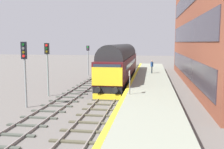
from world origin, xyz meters
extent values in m
plane|color=#635E5A|center=(0.00, 0.00, 0.00)|extent=(140.00, 140.00, 0.00)
cube|color=gray|center=(-0.72, 0.00, 0.07)|extent=(0.07, 60.00, 0.15)
cube|color=gray|center=(0.72, 0.00, 0.07)|extent=(0.07, 60.00, 0.15)
cube|color=#4B4837|center=(0.00, -13.85, 0.04)|extent=(2.50, 0.26, 0.09)
cube|color=#4B4837|center=(0.00, -12.31, 0.04)|extent=(2.50, 0.26, 0.09)
cube|color=#4B4837|center=(0.00, -10.77, 0.04)|extent=(2.50, 0.26, 0.09)
cube|color=#4B4837|center=(0.00, -9.23, 0.04)|extent=(2.50, 0.26, 0.09)
cube|color=#4B4837|center=(0.00, -7.69, 0.04)|extent=(2.50, 0.26, 0.09)
cube|color=#4B4837|center=(0.00, -6.15, 0.04)|extent=(2.50, 0.26, 0.09)
cube|color=#4B4837|center=(0.00, -4.62, 0.04)|extent=(2.50, 0.26, 0.09)
cube|color=#4B4837|center=(0.00, -3.08, 0.04)|extent=(2.50, 0.26, 0.09)
cube|color=#4B4837|center=(0.00, -1.54, 0.04)|extent=(2.50, 0.26, 0.09)
cube|color=#4B4837|center=(0.00, 0.00, 0.04)|extent=(2.50, 0.26, 0.09)
cube|color=#4B4837|center=(0.00, 1.54, 0.04)|extent=(2.50, 0.26, 0.09)
cube|color=#4B4837|center=(0.00, 3.08, 0.04)|extent=(2.50, 0.26, 0.09)
cube|color=#4B4837|center=(0.00, 4.62, 0.04)|extent=(2.50, 0.26, 0.09)
cube|color=#4B4837|center=(0.00, 6.15, 0.04)|extent=(2.50, 0.26, 0.09)
cube|color=#4B4837|center=(0.00, 7.69, 0.04)|extent=(2.50, 0.26, 0.09)
cube|color=#4B4837|center=(0.00, 9.23, 0.04)|extent=(2.50, 0.26, 0.09)
cube|color=#4B4837|center=(0.00, 10.77, 0.04)|extent=(2.50, 0.26, 0.09)
cube|color=#4B4837|center=(0.00, 12.31, 0.04)|extent=(2.50, 0.26, 0.09)
cube|color=#4B4837|center=(0.00, 13.85, 0.04)|extent=(2.50, 0.26, 0.09)
cube|color=#4B4837|center=(0.00, 15.38, 0.04)|extent=(2.50, 0.26, 0.09)
cube|color=#4B4837|center=(0.00, 16.92, 0.04)|extent=(2.50, 0.26, 0.09)
cube|color=#4B4837|center=(0.00, 18.46, 0.04)|extent=(2.50, 0.26, 0.09)
cube|color=#4B4837|center=(0.00, 20.00, 0.04)|extent=(2.50, 0.26, 0.09)
cube|color=#4B4837|center=(0.00, 21.54, 0.04)|extent=(2.50, 0.26, 0.09)
cube|color=#4B4837|center=(0.00, 23.08, 0.04)|extent=(2.50, 0.26, 0.09)
cube|color=#4B4837|center=(0.00, 24.62, 0.04)|extent=(2.50, 0.26, 0.09)
cube|color=#4B4837|center=(0.00, 26.15, 0.04)|extent=(2.50, 0.26, 0.09)
cube|color=#4B4837|center=(0.00, 27.69, 0.04)|extent=(2.50, 0.26, 0.09)
cube|color=#4B4837|center=(0.00, 29.23, 0.04)|extent=(2.50, 0.26, 0.09)
cube|color=gray|center=(-4.19, 0.00, 0.07)|extent=(0.07, 60.00, 0.15)
cube|color=gray|center=(-2.75, 0.00, 0.07)|extent=(0.07, 60.00, 0.15)
cube|color=#434940|center=(-3.47, -13.42, 0.04)|extent=(2.50, 0.26, 0.09)
cube|color=#434940|center=(-3.47, -11.84, 0.04)|extent=(2.50, 0.26, 0.09)
cube|color=#434940|center=(-3.47, -10.26, 0.04)|extent=(2.50, 0.26, 0.09)
cube|color=#434940|center=(-3.47, -8.68, 0.04)|extent=(2.50, 0.26, 0.09)
cube|color=#434940|center=(-3.47, -7.11, 0.04)|extent=(2.50, 0.26, 0.09)
cube|color=#434940|center=(-3.47, -5.53, 0.04)|extent=(2.50, 0.26, 0.09)
cube|color=#434940|center=(-3.47, -3.95, 0.04)|extent=(2.50, 0.26, 0.09)
cube|color=#434940|center=(-3.47, -2.37, 0.04)|extent=(2.50, 0.26, 0.09)
cube|color=#434940|center=(-3.47, -0.79, 0.04)|extent=(2.50, 0.26, 0.09)
cube|color=#434940|center=(-3.47, 0.79, 0.04)|extent=(2.50, 0.26, 0.09)
cube|color=#434940|center=(-3.47, 2.37, 0.04)|extent=(2.50, 0.26, 0.09)
cube|color=#434940|center=(-3.47, 3.95, 0.04)|extent=(2.50, 0.26, 0.09)
cube|color=#434940|center=(-3.47, 5.53, 0.04)|extent=(2.50, 0.26, 0.09)
cube|color=#434940|center=(-3.47, 7.11, 0.04)|extent=(2.50, 0.26, 0.09)
cube|color=#434940|center=(-3.47, 8.68, 0.04)|extent=(2.50, 0.26, 0.09)
cube|color=#434940|center=(-3.47, 10.26, 0.04)|extent=(2.50, 0.26, 0.09)
cube|color=#434940|center=(-3.47, 11.84, 0.04)|extent=(2.50, 0.26, 0.09)
cube|color=#434940|center=(-3.47, 13.42, 0.04)|extent=(2.50, 0.26, 0.09)
cube|color=#434940|center=(-3.47, 15.00, 0.04)|extent=(2.50, 0.26, 0.09)
cube|color=#434940|center=(-3.47, 16.58, 0.04)|extent=(2.50, 0.26, 0.09)
cube|color=#434940|center=(-3.47, 18.16, 0.04)|extent=(2.50, 0.26, 0.09)
cube|color=#434940|center=(-3.47, 19.74, 0.04)|extent=(2.50, 0.26, 0.09)
cube|color=#434940|center=(-3.47, 21.32, 0.04)|extent=(2.50, 0.26, 0.09)
cube|color=#434940|center=(-3.47, 22.89, 0.04)|extent=(2.50, 0.26, 0.09)
cube|color=#434940|center=(-3.47, 24.47, 0.04)|extent=(2.50, 0.26, 0.09)
cube|color=#434940|center=(-3.47, 26.05, 0.04)|extent=(2.50, 0.26, 0.09)
cube|color=#434940|center=(-3.47, 27.63, 0.04)|extent=(2.50, 0.26, 0.09)
cube|color=#434940|center=(-3.47, 29.21, 0.04)|extent=(2.50, 0.26, 0.09)
cube|color=gray|center=(3.60, 0.00, 0.50)|extent=(4.00, 44.00, 1.00)
cube|color=yellow|center=(1.75, 0.00, 1.00)|extent=(0.30, 44.00, 0.01)
cube|color=brown|center=(10.15, 5.59, 7.81)|extent=(4.85, 32.18, 15.63)
cube|color=#35303A|center=(7.70, 5.59, 2.15)|extent=(0.06, 29.61, 2.19)
cube|color=#35303A|center=(7.70, 5.59, 6.06)|extent=(0.06, 29.61, 2.19)
cube|color=black|center=(0.00, 4.72, 0.82)|extent=(2.56, 18.03, 0.60)
cube|color=#4A1318|center=(0.00, 4.72, 2.17)|extent=(2.70, 18.03, 2.10)
cylinder|color=#232426|center=(0.00, 4.72, 3.40)|extent=(2.56, 16.59, 2.57)
cube|color=yellow|center=(0.00, -4.33, 2.02)|extent=(2.65, 0.08, 1.58)
cube|color=#232D3D|center=(0.00, -4.31, 2.75)|extent=(2.38, 0.04, 0.64)
cube|color=#232D3D|center=(1.37, 4.72, 2.47)|extent=(0.04, 12.62, 0.44)
cylinder|color=black|center=(-0.75, -4.54, 0.92)|extent=(0.48, 0.35, 0.48)
cylinder|color=black|center=(0.75, -4.54, 0.92)|extent=(0.48, 0.35, 0.48)
cube|color=yellow|center=(0.00, -4.39, 0.29)|extent=(2.43, 0.36, 0.47)
cylinder|color=black|center=(0.00, -2.69, 0.52)|extent=(1.64, 1.04, 1.04)
cylinder|color=black|center=(0.00, -1.59, 0.52)|extent=(1.64, 1.04, 1.04)
cylinder|color=black|center=(0.00, -0.49, 0.52)|extent=(1.64, 1.04, 1.04)
cylinder|color=black|center=(0.00, 9.93, 0.52)|extent=(1.64, 1.04, 1.04)
cylinder|color=black|center=(0.00, 11.03, 0.52)|extent=(1.64, 1.04, 1.04)
cylinder|color=black|center=(0.00, 12.13, 0.52)|extent=(1.64, 1.04, 1.04)
cylinder|color=gray|center=(-5.59, -7.78, 2.48)|extent=(0.14, 0.14, 4.95)
cube|color=black|center=(-5.59, -7.84, 4.32)|extent=(0.44, 0.10, 1.27)
cylinder|color=#0A3E13|center=(-5.59, -7.90, 4.75)|extent=(0.20, 0.06, 0.20)
cylinder|color=#50504E|center=(-5.59, -7.90, 4.47)|extent=(0.20, 0.06, 0.20)
cylinder|color=#53470A|center=(-5.59, -7.90, 4.19)|extent=(0.20, 0.06, 0.20)
cylinder|color=red|center=(-5.59, -7.90, 3.91)|extent=(0.20, 0.06, 0.20)
cylinder|color=gray|center=(-5.59, -3.59, 2.42)|extent=(0.14, 0.14, 4.84)
cube|color=black|center=(-5.59, -3.65, 4.35)|extent=(0.44, 0.10, 0.99)
cylinder|color=red|center=(-5.59, -3.71, 4.64)|extent=(0.20, 0.06, 0.20)
cylinder|color=#0A3E13|center=(-5.59, -3.71, 4.36)|extent=(0.20, 0.06, 0.20)
cylinder|color=#53470A|center=(-5.59, -3.71, 4.08)|extent=(0.20, 0.06, 0.20)
cylinder|color=gray|center=(-5.59, 11.34, 2.20)|extent=(0.14, 0.14, 4.41)
cube|color=black|center=(-5.59, 11.28, 4.05)|extent=(0.44, 0.10, 0.71)
cylinder|color=green|center=(-5.59, 11.22, 4.21)|extent=(0.20, 0.06, 0.20)
cylinder|color=#50504E|center=(-5.59, 11.22, 3.93)|extent=(0.20, 0.06, 0.20)
cylinder|color=slate|center=(2.12, -6.51, 1.90)|extent=(0.08, 0.08, 1.79)
cube|color=white|center=(2.09, -6.51, 2.62)|extent=(0.05, 0.44, 0.36)
cube|color=black|center=(2.06, -6.51, 2.62)|extent=(0.01, 0.20, 0.24)
cylinder|color=#262E33|center=(3.75, 7.16, 1.43)|extent=(0.13, 0.13, 0.84)
cylinder|color=#262E33|center=(3.77, 7.36, 1.43)|extent=(0.13, 0.13, 0.84)
cylinder|color=navy|center=(3.76, 7.26, 2.13)|extent=(0.37, 0.37, 0.56)
sphere|color=tan|center=(3.76, 7.26, 2.54)|extent=(0.22, 0.22, 0.22)
cylinder|color=navy|center=(3.74, 7.05, 2.13)|extent=(0.09, 0.09, 0.52)
cylinder|color=navy|center=(3.78, 7.46, 2.13)|extent=(0.09, 0.09, 0.52)
camera|label=1|loc=(3.73, -25.48, 4.92)|focal=41.06mm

